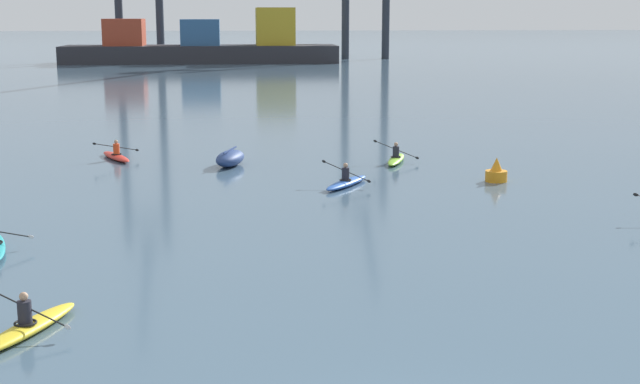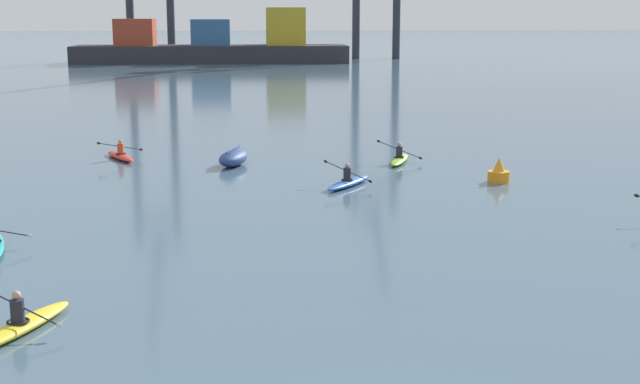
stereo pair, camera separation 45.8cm
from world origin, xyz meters
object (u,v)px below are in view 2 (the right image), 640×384
Objects in this scene: container_barge at (214,46)px; kayak_yellow at (21,324)px; channel_buoy at (499,173)px; kayak_red at (120,155)px; kayak_blue at (348,182)px; kayak_lime at (399,159)px; capsized_dinghy at (233,158)px.

container_barge is 11.67× the size of kayak_yellow.
container_barge is at bearing 89.68° from kayak_yellow.
channel_buoy reaches higher than kayak_red.
kayak_blue is at bearing -176.65° from channel_buoy.
kayak_lime is (13.09, -2.13, 0.00)m from kayak_red.
kayak_lime reaches higher than kayak_yellow.
kayak_lime is at bearing 61.11° from kayak_blue.
kayak_yellow is at bearing -133.27° from channel_buoy.
channel_buoy is 17.86m from kayak_red.
container_barge is 90.66m from kayak_lime.
channel_buoy is at bearing -24.46° from capsized_dinghy.
kayak_lime is (-3.21, 5.17, -0.19)m from channel_buoy.
kayak_lime is at bearing -9.26° from kayak_red.
kayak_lime is at bearing 1.59° from capsized_dinghy.
capsized_dinghy is (3.71, -90.12, -2.06)m from container_barge.
kayak_red is (-16.29, 7.31, -0.19)m from channel_buoy.
kayak_red is at bearing 142.58° from kayak_blue.
kayak_blue is (4.64, -5.33, -0.18)m from capsized_dinghy.
kayak_lime is (11.40, -89.91, -2.24)m from container_barge.
container_barge is at bearing 88.90° from kayak_red.
container_barge is 12.40× the size of kayak_blue.
container_barge is 95.84m from kayak_blue.
capsized_dinghy is 7.70m from kayak_lime.
capsized_dinghy is 7.06m from kayak_blue.
capsized_dinghy is 21.57m from kayak_yellow.
kayak_lime is (12.02, 21.35, 0.00)m from kayak_yellow.
kayak_blue reaches higher than channel_buoy.
channel_buoy is at bearing -58.19° from kayak_lime.
channel_buoy is at bearing -81.27° from container_barge.
kayak_yellow is at bearing -101.57° from capsized_dinghy.
kayak_red is 0.98× the size of kayak_lime.
channel_buoy is 6.28m from kayak_blue.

